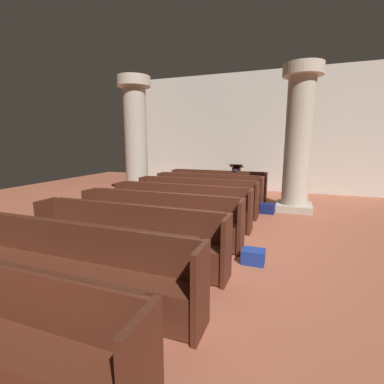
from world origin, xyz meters
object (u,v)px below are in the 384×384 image
object	(u,v)px
pew_row_3	(181,204)
lectern	(236,181)
pew_row_6	(74,263)
pillar_aisle_side	(299,137)
kneeler_box_blue	(253,256)
pew_row_0	(218,183)
pillar_far_side	(136,138)
hymn_book	(235,170)
pew_row_1	(209,189)
kneeler_box_navy	(267,209)
pew_row_4	(159,216)
pew_row_5	(127,234)
pew_row_2	(197,195)

from	to	relation	value
pew_row_3	lectern	bearing A→B (deg)	84.92
pew_row_6	pillar_aisle_side	distance (m)	6.39
pew_row_3	kneeler_box_blue	world-z (taller)	pew_row_3
pew_row_0	pillar_far_side	xyz separation A→B (m)	(-2.41, -1.22, 1.52)
hymn_book	pew_row_1	bearing A→B (deg)	-112.85
kneeler_box_navy	pillar_aisle_side	bearing A→B (deg)	43.77
pew_row_6	pillar_aisle_side	xyz separation A→B (m)	(2.46, 5.70, 1.52)
pew_row_4	kneeler_box_blue	bearing A→B (deg)	-12.23
pew_row_3	pillar_far_side	xyz separation A→B (m)	(-2.41, 2.08, 1.52)
pillar_aisle_side	pillar_far_side	bearing A→B (deg)	-176.38
pillar_aisle_side	pew_row_6	bearing A→B (deg)	-113.38
pew_row_5	pew_row_6	bearing A→B (deg)	-90.00
pew_row_5	pew_row_1	bearing A→B (deg)	90.00
pew_row_0	pew_row_4	xyz separation A→B (m)	(0.00, -4.41, 0.00)
pew_row_1	lectern	size ratio (longest dim) A/B	2.99
pew_row_3	hymn_book	world-z (taller)	hymn_book
pew_row_2	hymn_book	world-z (taller)	hymn_book
pew_row_2	pew_row_3	world-z (taller)	same
pillar_aisle_side	kneeler_box_blue	bearing A→B (deg)	-98.81
pew_row_4	pillar_aisle_side	size ratio (longest dim) A/B	0.83
pew_row_1	pew_row_3	xyz separation A→B (m)	(0.00, -2.20, 0.00)
pew_row_2	lectern	xyz separation A→B (m)	(0.40, 3.36, -0.04)
pew_row_6	pew_row_1	bearing A→B (deg)	90.00
lectern	hymn_book	distance (m)	1.10
pew_row_0	pillar_far_side	world-z (taller)	pillar_far_side
lectern	kneeler_box_navy	bearing A→B (deg)	-62.98
lectern	hymn_book	bearing A→B (deg)	-81.49
pillar_aisle_side	kneeler_box_navy	distance (m)	2.10
pew_row_0	kneeler_box_blue	bearing A→B (deg)	-68.87
pew_row_0	pew_row_1	distance (m)	1.10
pillar_aisle_side	pew_row_5	bearing A→B (deg)	-118.18
pew_row_0	pew_row_4	world-z (taller)	same
lectern	pillar_aisle_side	bearing A→B (deg)	-45.11
pew_row_4	kneeler_box_blue	xyz separation A→B (m)	(1.86, -0.40, -0.38)
pew_row_0	pew_row_3	xyz separation A→B (m)	(0.00, -3.31, 0.00)
pew_row_5	pew_row_4	bearing A→B (deg)	90.00
pew_row_1	hymn_book	world-z (taller)	hymn_book
pew_row_1	kneeler_box_blue	distance (m)	4.17
lectern	pew_row_6	bearing A→B (deg)	-92.92
pew_row_1	pillar_far_side	xyz separation A→B (m)	(-2.41, -0.12, 1.52)
pew_row_4	kneeler_box_navy	world-z (taller)	pew_row_4
pew_row_1	hymn_book	xyz separation A→B (m)	(0.54, 1.29, 0.45)
pew_row_5	pew_row_6	size ratio (longest dim) A/B	1.00
pew_row_5	pillar_aisle_side	bearing A→B (deg)	61.82
pillar_far_side	pew_row_4	bearing A→B (deg)	-52.86
pew_row_6	kneeler_box_blue	world-z (taller)	pew_row_6
lectern	pew_row_5	bearing A→B (deg)	-93.40
pew_row_2	kneeler_box_blue	world-z (taller)	pew_row_2
pillar_far_side	kneeler_box_blue	xyz separation A→B (m)	(4.27, -3.59, -1.90)
lectern	pillar_far_side	bearing A→B (deg)	-139.71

